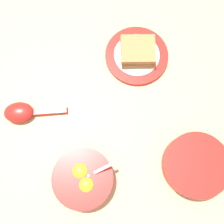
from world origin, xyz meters
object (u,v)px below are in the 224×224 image
Objects in this scene: egg_bowl at (83,178)px; toast_plate at (137,56)px; soup_spoon at (23,112)px; congee_bowl at (196,165)px; toast_sandwich at (138,51)px.

toast_plate is at bearing -48.72° from egg_bowl.
soup_spoon is 1.03× the size of congee_bowl.
egg_bowl is 1.27× the size of toast_sandwich.
toast_sandwich is (0.24, -0.28, 0.00)m from egg_bowl.
egg_bowl reaches higher than soup_spoon.
toast_sandwich reaches higher than soup_spoon.
congee_bowl reaches higher than toast_plate.
toast_plate is 0.02m from toast_sandwich.
egg_bowl is 0.28m from congee_bowl.
egg_bowl reaches higher than toast_plate.
egg_bowl is 0.37m from toast_plate.
toast_sandwich is 0.74× the size of soup_spoon.
congee_bowl is (-0.09, -0.26, -0.00)m from egg_bowl.
congee_bowl is at bearing 177.53° from toast_sandwich.
soup_spoon is at bearing 92.68° from toast_plate.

